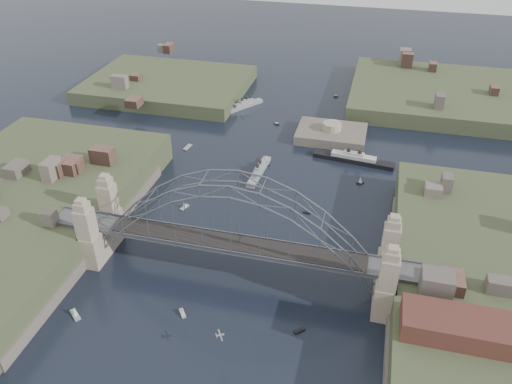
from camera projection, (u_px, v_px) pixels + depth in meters
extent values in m
plane|color=black|center=(236.00, 273.00, 112.46)|extent=(500.00, 500.00, 0.00)
cube|color=#535356|center=(235.00, 245.00, 108.08)|extent=(84.00, 6.00, 0.70)
cube|color=slate|center=(231.00, 252.00, 105.35)|extent=(84.00, 0.25, 0.50)
cube|color=slate|center=(239.00, 235.00, 110.22)|extent=(84.00, 0.25, 0.50)
cube|color=black|center=(235.00, 243.00, 107.78)|extent=(55.20, 5.20, 0.35)
cube|color=gray|center=(88.00, 233.00, 110.05)|extent=(3.40, 3.40, 17.70)
cube|color=gray|center=(110.00, 208.00, 118.17)|extent=(3.40, 3.40, 17.70)
cube|color=gray|center=(387.00, 284.00, 97.07)|extent=(3.40, 3.40, 17.70)
cube|color=gray|center=(389.00, 251.00, 105.19)|extent=(3.40, 3.40, 17.70)
cube|color=gray|center=(103.00, 237.00, 116.76)|extent=(4.08, 13.80, 8.00)
cube|color=gray|center=(385.00, 285.00, 103.78)|extent=(4.08, 13.80, 8.00)
cube|color=#3F492C|center=(4.00, 227.00, 123.31)|extent=(50.00, 90.00, 12.00)
cube|color=#60564C|center=(89.00, 245.00, 119.22)|extent=(6.00, 70.00, 4.00)
cube|color=#60564C|center=(403.00, 299.00, 104.60)|extent=(6.00, 70.00, 4.00)
cube|color=#3F492C|center=(168.00, 89.00, 200.61)|extent=(60.00, 45.00, 9.00)
cube|color=#3F492C|center=(446.00, 100.00, 191.01)|extent=(70.00, 55.00, 9.50)
cube|color=#60564C|center=(331.00, 139.00, 167.06)|extent=(22.00, 16.00, 7.00)
cylinder|color=gray|center=(332.00, 126.00, 164.49)|extent=(6.00, 6.00, 2.40)
cube|color=#592D26|center=(462.00, 327.00, 86.56)|extent=(20.00, 8.00, 4.00)
cube|color=#9AA1A2|center=(259.00, 172.00, 147.91)|extent=(3.29, 17.17, 1.52)
cube|color=#9AA1A2|center=(259.00, 169.00, 147.28)|extent=(2.26, 9.47, 1.14)
cube|color=#9AA1A2|center=(259.00, 166.00, 146.82)|extent=(1.50, 4.33, 0.76)
cylinder|color=black|center=(258.00, 166.00, 145.50)|extent=(0.82, 0.82, 1.52)
cylinder|color=black|center=(260.00, 162.00, 147.41)|extent=(0.82, 0.82, 1.52)
cylinder|color=slate|center=(253.00, 174.00, 142.47)|extent=(0.15, 0.15, 3.79)
cylinder|color=slate|center=(264.00, 157.00, 150.64)|extent=(0.15, 0.15, 3.79)
cube|color=#9AA1A2|center=(245.00, 106.00, 187.19)|extent=(10.90, 14.27, 1.59)
cube|color=#9AA1A2|center=(245.00, 103.00, 186.54)|extent=(6.35, 8.10, 1.19)
cube|color=#9AA1A2|center=(245.00, 101.00, 186.05)|extent=(3.26, 3.94, 0.79)
cylinder|color=black|center=(242.00, 100.00, 185.06)|extent=(0.79, 0.79, 1.59)
cylinder|color=black|center=(247.00, 98.00, 186.28)|extent=(0.79, 0.79, 1.59)
cylinder|color=slate|center=(234.00, 103.00, 183.17)|extent=(0.16, 0.16, 3.97)
cylinder|color=slate|center=(254.00, 96.00, 188.38)|extent=(0.16, 0.16, 3.97)
cube|color=black|center=(353.00, 160.00, 153.57)|extent=(24.40, 6.23, 1.76)
cube|color=silver|center=(354.00, 157.00, 152.85)|extent=(13.50, 4.08, 1.32)
cube|color=silver|center=(354.00, 154.00, 152.31)|extent=(6.22, 2.54, 0.88)
cylinder|color=black|center=(349.00, 150.00, 152.41)|extent=(1.19, 1.19, 1.76)
cylinder|color=black|center=(360.00, 152.00, 151.38)|extent=(1.19, 1.19, 1.76)
cylinder|color=slate|center=(330.00, 148.00, 154.21)|extent=(0.18, 0.18, 4.40)
cylinder|color=slate|center=(379.00, 156.00, 149.81)|extent=(0.18, 0.18, 4.40)
cube|color=#9EA1A5|center=(220.00, 335.00, 90.26)|extent=(1.32, 0.96, 0.25)
cube|color=#9EA1A5|center=(220.00, 335.00, 90.23)|extent=(1.69, 2.49, 0.05)
cube|color=#9EA1A5|center=(216.00, 336.00, 90.00)|extent=(0.58, 0.81, 0.31)
cube|color=silver|center=(185.00, 207.00, 133.45)|extent=(1.86, 2.95, 0.45)
cylinder|color=slate|center=(184.00, 204.00, 132.87)|extent=(0.08, 0.08, 2.20)
cone|color=silver|center=(184.00, 204.00, 132.87)|extent=(1.37, 1.51, 1.92)
cube|color=silver|center=(307.00, 213.00, 131.52)|extent=(1.95, 0.85, 0.45)
cube|color=silver|center=(182.00, 313.00, 102.41)|extent=(2.24, 2.56, 0.45)
cube|color=silver|center=(182.00, 312.00, 102.19)|extent=(1.51, 1.67, 0.40)
cylinder|color=black|center=(182.00, 310.00, 101.95)|extent=(0.16, 0.16, 0.70)
cube|color=silver|center=(360.00, 183.00, 143.49)|extent=(2.13, 1.72, 0.45)
cylinder|color=slate|center=(360.00, 180.00, 142.92)|extent=(0.08, 0.08, 2.20)
cone|color=silver|center=(360.00, 180.00, 142.92)|extent=(1.59, 1.51, 1.92)
cube|color=silver|center=(187.00, 147.00, 161.16)|extent=(1.86, 4.05, 0.45)
cube|color=silver|center=(267.00, 165.00, 151.81)|extent=(1.42, 1.23, 0.45)
cube|color=silver|center=(267.00, 164.00, 151.59)|extent=(0.92, 0.83, 0.40)
cylinder|color=black|center=(267.00, 163.00, 151.35)|extent=(0.16, 0.16, 0.70)
cube|color=silver|center=(277.00, 124.00, 175.18)|extent=(1.83, 0.66, 0.45)
cube|color=silver|center=(277.00, 123.00, 174.97)|extent=(1.10, 0.54, 0.40)
cylinder|color=black|center=(277.00, 122.00, 174.72)|extent=(0.16, 0.16, 0.70)
cube|color=silver|center=(373.00, 264.00, 114.79)|extent=(2.13, 1.56, 0.45)
cube|color=silver|center=(374.00, 263.00, 114.58)|extent=(1.36, 1.08, 0.40)
cylinder|color=black|center=(374.00, 261.00, 114.33)|extent=(0.16, 0.16, 0.70)
cube|color=silver|center=(75.00, 315.00, 102.07)|extent=(3.37, 3.05, 0.45)
cylinder|color=slate|center=(74.00, 311.00, 101.50)|extent=(0.08, 0.08, 2.20)
cone|color=silver|center=(74.00, 311.00, 101.50)|extent=(1.59, 1.56, 1.92)
cube|color=silver|center=(336.00, 96.00, 195.54)|extent=(1.71, 0.59, 0.45)
cube|color=silver|center=(336.00, 95.00, 195.32)|extent=(1.03, 0.49, 0.40)
cylinder|color=black|center=(336.00, 94.00, 195.07)|extent=(0.16, 0.16, 0.70)
cube|color=silver|center=(124.00, 178.00, 145.67)|extent=(2.42, 1.88, 0.45)
cube|color=silver|center=(299.00, 331.00, 98.65)|extent=(2.19, 2.14, 0.45)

